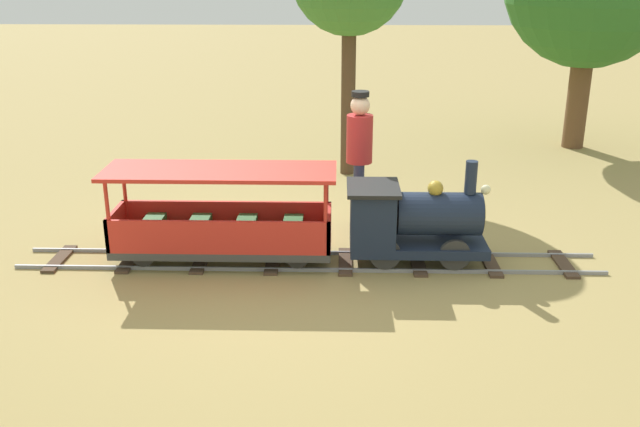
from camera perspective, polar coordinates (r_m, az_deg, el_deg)
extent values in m
plane|color=#A38C51|center=(7.42, -2.91, -3.98)|extent=(60.00, 60.00, 0.00)
cube|color=gray|center=(7.60, -0.80, -3.19)|extent=(0.03, 6.05, 0.04)
cube|color=gray|center=(7.19, -0.95, -4.58)|extent=(0.03, 6.05, 0.04)
cube|color=#4C3828|center=(7.95, -20.34, -3.46)|extent=(0.69, 0.14, 0.03)
cube|color=#4C3828|center=(7.70, -15.10, -3.62)|extent=(0.69, 0.14, 0.03)
cube|color=#4C3828|center=(7.53, -9.55, -3.75)|extent=(0.69, 0.14, 0.03)
cube|color=#4C3828|center=(7.42, -3.80, -3.86)|extent=(0.69, 0.14, 0.03)
cube|color=#4C3828|center=(7.39, 2.06, -3.93)|extent=(0.69, 0.14, 0.03)
cube|color=#4C3828|center=(7.44, 7.91, -3.95)|extent=(0.69, 0.14, 0.03)
cube|color=#4C3828|center=(7.56, 13.63, -3.94)|extent=(0.69, 0.14, 0.03)
cube|color=#4C3828|center=(7.76, 19.11, -3.89)|extent=(0.69, 0.14, 0.03)
cube|color=#192338|center=(7.36, 7.91, -2.56)|extent=(0.57, 1.40, 0.10)
cylinder|color=#192338|center=(7.26, 9.61, -0.01)|extent=(0.44, 0.85, 0.44)
cylinder|color=#B7932D|center=(7.34, 12.89, -0.04)|extent=(0.37, 0.02, 0.37)
cylinder|color=#192338|center=(7.19, 12.13, 2.88)|extent=(0.12, 0.12, 0.34)
sphere|color=#B7932D|center=(7.17, 9.33, 2.03)|extent=(0.16, 0.16, 0.16)
cube|color=#192338|center=(7.21, 4.28, -0.15)|extent=(0.57, 0.45, 0.55)
cube|color=black|center=(7.11, 4.34, 2.09)|extent=(0.65, 0.53, 0.04)
sphere|color=#F2EAB2|center=(7.26, 13.28, 1.89)|extent=(0.10, 0.10, 0.10)
cylinder|color=#2D2D2D|center=(7.62, 10.35, -2.00)|extent=(0.05, 0.32, 0.32)
cylinder|color=#2D2D2D|center=(7.21, 10.86, -3.32)|extent=(0.05, 0.32, 0.32)
cylinder|color=#2D2D2D|center=(7.54, 5.09, -1.98)|extent=(0.05, 0.32, 0.32)
cylinder|color=#2D2D2D|center=(7.13, 5.29, -3.31)|extent=(0.05, 0.32, 0.32)
cube|color=#3F3F3F|center=(7.42, -7.85, -2.62)|extent=(0.65, 2.25, 0.08)
cube|color=red|center=(7.62, -7.57, -0.26)|extent=(0.04, 2.25, 0.35)
cube|color=red|center=(7.06, -8.31, -1.94)|extent=(0.04, 2.25, 0.35)
cube|color=red|center=(7.25, 0.73, -1.16)|extent=(0.65, 0.04, 0.35)
cube|color=red|center=(7.60, -16.17, -0.96)|extent=(0.65, 0.04, 0.35)
cylinder|color=red|center=(7.46, 0.54, 1.08)|extent=(0.04, 0.04, 0.75)
cylinder|color=red|center=(6.90, 0.45, -0.47)|extent=(0.04, 0.04, 0.75)
cylinder|color=red|center=(7.79, -15.48, 1.18)|extent=(0.04, 0.04, 0.75)
cylinder|color=red|center=(7.26, -16.76, -0.30)|extent=(0.04, 0.04, 0.75)
cube|color=red|center=(7.16, -8.15, 3.39)|extent=(0.75, 2.35, 0.04)
cube|color=#2D6B33|center=(7.52, -13.42, -1.39)|extent=(0.49, 0.20, 0.24)
cube|color=#2D6B33|center=(7.41, -9.77, -1.44)|extent=(0.49, 0.20, 0.24)
cube|color=#2D6B33|center=(7.33, -6.02, -1.49)|extent=(0.49, 0.20, 0.24)
cube|color=#2D6B33|center=(7.28, -2.21, -1.54)|extent=(0.49, 0.20, 0.24)
cylinder|color=#262626|center=(7.55, -1.66, -2.20)|extent=(0.04, 0.24, 0.24)
cylinder|color=#262626|center=(7.14, -1.86, -3.54)|extent=(0.04, 0.24, 0.24)
cylinder|color=#262626|center=(7.80, -13.31, -2.03)|extent=(0.04, 0.24, 0.24)
cylinder|color=#262626|center=(7.40, -14.15, -3.31)|extent=(0.04, 0.24, 0.24)
cylinder|color=#282D47|center=(8.34, 3.12, 1.69)|extent=(0.12, 0.12, 0.80)
cylinder|color=#282D47|center=(8.17, 3.15, 1.30)|extent=(0.12, 0.12, 0.80)
cylinder|color=#B22828|center=(8.07, 3.22, 6.05)|extent=(0.30, 0.30, 0.55)
sphere|color=beige|center=(7.99, 3.28, 8.73)|extent=(0.22, 0.22, 0.22)
cylinder|color=black|center=(7.97, 3.29, 9.65)|extent=(0.20, 0.20, 0.06)
cylinder|color=#4C3823|center=(10.31, 2.29, 9.30)|extent=(0.21, 0.21, 2.24)
cylinder|color=brown|center=(12.66, 20.18, 8.93)|extent=(0.35, 0.35, 1.74)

